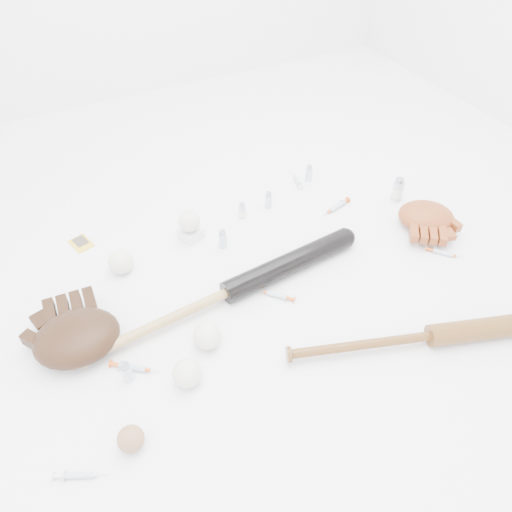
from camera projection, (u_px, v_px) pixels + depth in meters
name	position (u px, v px, depth m)	size (l,w,h in m)	color
bat_dark	(228.00, 292.00, 1.55)	(1.00, 0.07, 0.07)	black
bat_wood	(432.00, 336.00, 1.43)	(0.90, 0.07, 0.07)	brown
glove_dark	(77.00, 337.00, 1.41)	(0.29, 0.29, 0.10)	black
glove_tan	(426.00, 216.00, 1.82)	(0.24, 0.24, 0.09)	brown
trading_card	(81.00, 243.00, 1.77)	(0.06, 0.09, 0.00)	gold
pedestal	(191.00, 234.00, 1.78)	(0.07, 0.07, 0.04)	white
baseball_on_pedestal	(189.00, 221.00, 1.74)	(0.08, 0.08, 0.08)	silver
baseball_left	(207.00, 336.00, 1.42)	(0.08, 0.08, 0.08)	silver
baseball_upper	(121.00, 262.00, 1.64)	(0.08, 0.08, 0.08)	silver
baseball_mid	(187.00, 373.00, 1.34)	(0.08, 0.08, 0.08)	silver
baseball_aged	(131.00, 439.00, 1.21)	(0.07, 0.07, 0.07)	#936946
syringe_0	(133.00, 367.00, 1.38)	(0.16, 0.03, 0.02)	#ADBCC6
syringe_1	(277.00, 295.00, 1.58)	(0.14, 0.02, 0.02)	#ADBCC6
syringe_2	(297.00, 181.00, 2.04)	(0.13, 0.02, 0.02)	#ADBCC6
syringe_3	(443.00, 253.00, 1.72)	(0.14, 0.02, 0.02)	#ADBCC6
syringe_4	(336.00, 207.00, 1.91)	(0.16, 0.03, 0.02)	#ADBCC6
syringe_5	(79.00, 475.00, 1.17)	(0.14, 0.02, 0.02)	#ADBCC6
vial_0	(269.00, 200.00, 1.90)	(0.03, 0.03, 0.07)	silver
vial_1	(242.00, 210.00, 1.86)	(0.03, 0.03, 0.06)	silver
vial_2	(223.00, 239.00, 1.73)	(0.03, 0.03, 0.07)	silver
vial_3	(398.00, 189.00, 1.93)	(0.04, 0.04, 0.10)	silver
vial_4	(127.00, 372.00, 1.34)	(0.03, 0.03, 0.07)	silver
vial_5	(309.00, 173.00, 2.03)	(0.03, 0.03, 0.07)	silver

